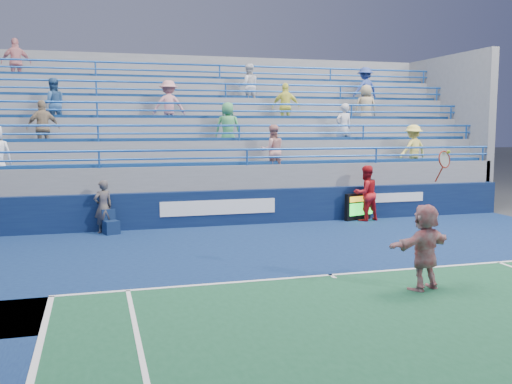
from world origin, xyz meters
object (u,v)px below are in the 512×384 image
object	(u,v)px
judge_chair	(111,227)
ball_girl	(366,193)
serve_speed_board	(361,206)
line_judge	(103,207)
tennis_player	(425,247)

from	to	relation	value
judge_chair	ball_girl	distance (m)	8.09
serve_speed_board	ball_girl	size ratio (longest dim) A/B	0.70
serve_speed_board	judge_chair	distance (m)	8.01
serve_speed_board	ball_girl	xyz separation A→B (m)	(0.06, -0.21, 0.46)
serve_speed_board	judge_chair	xyz separation A→B (m)	(-8.00, -0.36, -0.22)
line_judge	ball_girl	distance (m)	8.26
serve_speed_board	line_judge	bearing A→B (deg)	-179.11
ball_girl	judge_chair	bearing A→B (deg)	-10.42
serve_speed_board	tennis_player	xyz separation A→B (m)	(-2.47, -7.69, 0.38)
judge_chair	tennis_player	xyz separation A→B (m)	(5.53, -7.34, 0.60)
judge_chair	ball_girl	xyz separation A→B (m)	(8.06, 0.15, 0.68)
serve_speed_board	tennis_player	world-z (taller)	tennis_player
serve_speed_board	tennis_player	bearing A→B (deg)	-107.77
tennis_player	ball_girl	xyz separation A→B (m)	(2.52, 7.48, 0.08)
judge_chair	tennis_player	bearing A→B (deg)	-52.96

